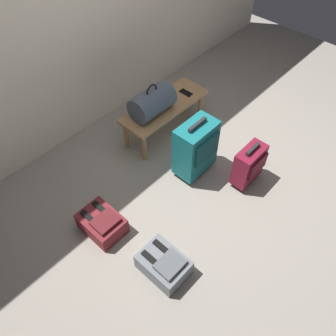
# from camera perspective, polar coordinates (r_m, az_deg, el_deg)

# --- Properties ---
(ground_plane) EXTENTS (6.60, 6.60, 0.00)m
(ground_plane) POSITION_cam_1_polar(r_m,az_deg,el_deg) (3.30, 7.04, -3.28)
(ground_plane) COLOR gray
(bench) EXTENTS (1.00, 0.36, 0.37)m
(bench) POSITION_cam_1_polar(r_m,az_deg,el_deg) (3.60, -0.56, 9.84)
(bench) COLOR #A87A4C
(bench) RESTS_ON ground
(duffel_bag_slate) EXTENTS (0.44, 0.26, 0.34)m
(duffel_bag_slate) POSITION_cam_1_polar(r_m,az_deg,el_deg) (3.38, -2.65, 10.89)
(duffel_bag_slate) COLOR #475160
(duffel_bag_slate) RESTS_ON bench
(cell_phone) EXTENTS (0.07, 0.14, 0.01)m
(cell_phone) POSITION_cam_1_polar(r_m,az_deg,el_deg) (3.72, 3.01, 12.46)
(cell_phone) COLOR black
(cell_phone) RESTS_ON bench
(suitcase_upright_teal) EXTENTS (0.40, 0.26, 0.62)m
(suitcase_upright_teal) POSITION_cam_1_polar(r_m,az_deg,el_deg) (3.19, 4.67, 3.39)
(suitcase_upright_teal) COLOR #14666B
(suitcase_upright_teal) RESTS_ON ground
(suitcase_small_burgundy) EXTENTS (0.32, 0.19, 0.46)m
(suitcase_small_burgundy) POSITION_cam_1_polar(r_m,az_deg,el_deg) (3.23, 13.39, 0.57)
(suitcase_small_burgundy) COLOR maroon
(suitcase_small_burgundy) RESTS_ON ground
(backpack_maroon) EXTENTS (0.28, 0.38, 0.21)m
(backpack_maroon) POSITION_cam_1_polar(r_m,az_deg,el_deg) (3.00, -10.96, -9.03)
(backpack_maroon) COLOR maroon
(backpack_maroon) RESTS_ON ground
(backpack_grey) EXTENTS (0.28, 0.38, 0.21)m
(backpack_grey) POSITION_cam_1_polar(r_m,az_deg,el_deg) (2.77, -0.68, -15.82)
(backpack_grey) COLOR slate
(backpack_grey) RESTS_ON ground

